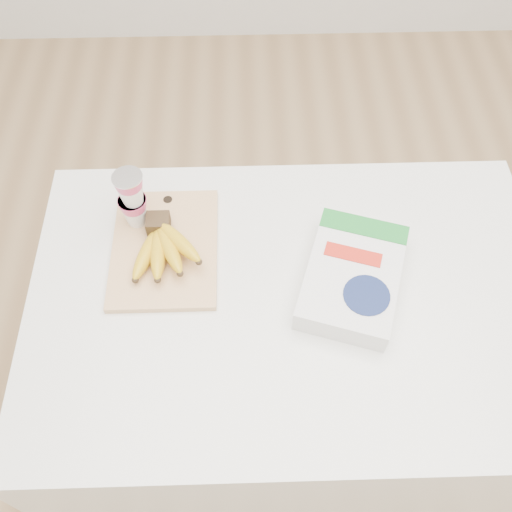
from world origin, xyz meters
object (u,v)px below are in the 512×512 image
Objects in this scene: cutting_board at (165,248)px; table at (284,373)px; yogurt_stack at (132,198)px; cereal_box at (353,276)px; bananas at (163,246)px.

table is at bearing -24.74° from cutting_board.
cereal_box is (0.44, -0.16, -0.06)m from yogurt_stack.
table is 0.52m from bananas.
yogurt_stack reaches higher than bananas.
bananas reaches higher than table.
cutting_board is at bearing 155.32° from table.
cutting_board is 0.04m from bananas.
bananas is at bearing -87.38° from cutting_board.
yogurt_stack reaches higher than cutting_board.
bananas is 0.54× the size of cereal_box.
cereal_box is (0.38, -0.09, 0.02)m from cutting_board.
table is 6.37× the size of bananas.
cutting_board is at bearing 92.68° from bananas.
yogurt_stack is at bearing 177.86° from cereal_box.
cereal_box is at bearing -20.08° from yogurt_stack.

